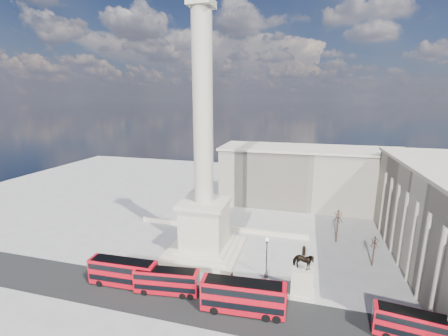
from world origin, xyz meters
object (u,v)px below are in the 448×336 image
object	(u,v)px
pedestrian_standing	(382,314)
pedestrian_crossing	(232,277)
red_bus_a	(124,272)
red_bus_d	(417,327)
victorian_lamp	(267,254)
equestrian_statue	(302,278)
nelsons_column	(204,190)
red_bus_b	(167,281)
red_bus_c	(244,297)
pedestrian_walking	(266,275)

from	to	relation	value
pedestrian_standing	pedestrian_crossing	distance (m)	22.30
red_bus_a	pedestrian_standing	bearing A→B (deg)	1.43
red_bus_d	pedestrian_crossing	world-z (taller)	red_bus_d
victorian_lamp	equestrian_statue	distance (m)	6.99
red_bus_a	victorian_lamp	bearing A→B (deg)	18.85
nelsons_column	victorian_lamp	distance (m)	16.38
nelsons_column	victorian_lamp	bearing A→B (deg)	-22.88
nelsons_column	red_bus_b	xyz separation A→B (m)	(-1.58, -13.80, -10.77)
red_bus_a	pedestrian_standing	xyz separation A→B (m)	(38.82, 2.33, -1.46)
victorian_lamp	equestrian_statue	xyz separation A→B (m)	(5.93, -3.43, -1.37)
victorian_lamp	equestrian_statue	bearing A→B (deg)	-30.05
nelsons_column	red_bus_a	size ratio (longest dim) A/B	4.40
red_bus_b	equestrian_statue	bearing A→B (deg)	6.70
red_bus_c	red_bus_d	bearing A→B (deg)	-2.72
victorian_lamp	equestrian_statue	size ratio (longest dim) A/B	0.87
pedestrian_walking	red_bus_c	bearing A→B (deg)	-137.68
red_bus_a	equestrian_statue	size ratio (longest dim) A/B	1.34
nelsons_column	red_bus_a	world-z (taller)	nelsons_column
victorian_lamp	red_bus_d	bearing A→B (deg)	-24.51
red_bus_d	equestrian_statue	world-z (taller)	equestrian_statue
red_bus_d	red_bus_c	bearing A→B (deg)	-171.65
red_bus_a	red_bus_b	world-z (taller)	red_bus_a
red_bus_c	pedestrian_walking	xyz separation A→B (m)	(2.17, 8.78, -1.60)
victorian_lamp	pedestrian_standing	xyz separation A→B (m)	(16.74, -6.08, -3.38)
nelsons_column	red_bus_d	size ratio (longest dim) A/B	4.93
red_bus_b	pedestrian_standing	size ratio (longest dim) A/B	5.56
pedestrian_standing	pedestrian_crossing	bearing A→B (deg)	-15.11
red_bus_c	pedestrian_standing	world-z (taller)	red_bus_c
red_bus_b	pedestrian_walking	xyz separation A→B (m)	(14.60, 7.63, -1.21)
red_bus_c	victorian_lamp	world-z (taller)	victorian_lamp
nelsons_column	victorian_lamp	xyz separation A→B (m)	(12.84, -5.42, -8.61)
red_bus_b	pedestrian_walking	world-z (taller)	red_bus_b
red_bus_d	pedestrian_standing	bearing A→B (deg)	144.04
red_bus_c	red_bus_a	bearing A→B (deg)	172.93
red_bus_d	pedestrian_crossing	size ratio (longest dim) A/B	5.96
red_bus_c	pedestrian_standing	bearing A→B (deg)	6.60
red_bus_a	red_bus_b	distance (m)	7.67
equestrian_statue	pedestrian_standing	size ratio (longest dim) A/B	4.54
red_bus_a	red_bus_c	xyz separation A→B (m)	(20.09, -1.12, 0.15)
red_bus_b	pedestrian_crossing	xyz separation A→B (m)	(9.11, 5.67, -1.30)
red_bus_b	red_bus_c	world-z (taller)	red_bus_c
red_bus_a	victorian_lamp	distance (m)	23.71
equestrian_statue	pedestrian_crossing	size ratio (longest dim) A/B	4.97
nelsons_column	pedestrian_standing	world-z (taller)	nelsons_column
equestrian_statue	victorian_lamp	bearing A→B (deg)	149.95
red_bus_b	pedestrian_crossing	size ratio (longest dim) A/B	6.09
nelsons_column	pedestrian_crossing	xyz separation A→B (m)	(7.54, -8.13, -12.07)
victorian_lamp	pedestrian_standing	size ratio (longest dim) A/B	3.94
pedestrian_standing	pedestrian_crossing	world-z (taller)	pedestrian_standing
red_bus_b	red_bus_c	xyz separation A→B (m)	(12.43, -1.15, 0.39)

